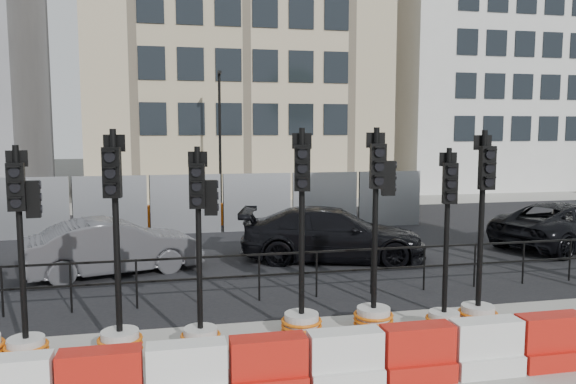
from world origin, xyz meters
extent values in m
plane|color=#51514C|center=(0.00, 0.00, 0.00)|extent=(120.00, 120.00, 0.00)
cube|color=black|center=(0.00, 7.00, 0.01)|extent=(40.00, 14.00, 0.03)
cube|color=gray|center=(0.00, 16.00, 0.01)|extent=(40.00, 4.00, 0.02)
cube|color=#C3AE8E|center=(2.00, 22.00, 9.00)|extent=(15.00, 10.00, 18.00)
cube|color=silver|center=(17.00, 22.00, 8.00)|extent=(12.00, 9.00, 16.00)
cylinder|color=black|center=(-4.80, 1.20, 0.50)|extent=(0.04, 0.04, 1.00)
cylinder|color=black|center=(-3.60, 1.20, 0.50)|extent=(0.04, 0.04, 1.00)
cylinder|color=black|center=(-2.40, 1.20, 0.50)|extent=(0.04, 0.04, 1.00)
cylinder|color=black|center=(-1.20, 1.20, 0.50)|extent=(0.04, 0.04, 1.00)
cylinder|color=black|center=(0.00, 1.20, 0.50)|extent=(0.04, 0.04, 1.00)
cylinder|color=black|center=(1.20, 1.20, 0.50)|extent=(0.04, 0.04, 1.00)
cylinder|color=black|center=(2.40, 1.20, 0.50)|extent=(0.04, 0.04, 1.00)
cylinder|color=black|center=(3.60, 1.20, 0.50)|extent=(0.04, 0.04, 1.00)
cylinder|color=black|center=(4.80, 1.20, 0.50)|extent=(0.04, 0.04, 1.00)
cylinder|color=black|center=(6.00, 1.20, 0.50)|extent=(0.04, 0.04, 1.00)
cylinder|color=black|center=(7.20, 1.20, 0.50)|extent=(0.04, 0.04, 1.00)
cube|color=black|center=(0.00, 1.20, 0.98)|extent=(18.00, 0.04, 0.04)
cube|color=black|center=(0.00, 1.20, 0.55)|extent=(18.00, 0.04, 0.04)
cube|color=#94969C|center=(-6.00, 9.00, 1.00)|extent=(2.30, 0.05, 2.00)
cube|color=#94969C|center=(-3.60, 9.00, 1.00)|extent=(2.30, 0.05, 2.00)
cylinder|color=black|center=(-4.75, 9.00, 1.00)|extent=(0.05, 0.05, 2.00)
cube|color=#94969C|center=(-1.20, 9.00, 1.00)|extent=(2.30, 0.05, 2.00)
cylinder|color=black|center=(-2.35, 9.00, 1.00)|extent=(0.05, 0.05, 2.00)
cube|color=#94969C|center=(1.20, 9.00, 1.00)|extent=(2.30, 0.05, 2.00)
cylinder|color=black|center=(0.05, 9.00, 1.00)|extent=(0.05, 0.05, 2.00)
cube|color=#94969C|center=(3.60, 9.00, 1.00)|extent=(2.30, 0.05, 2.00)
cylinder|color=black|center=(2.45, 9.00, 1.00)|extent=(0.05, 0.05, 2.00)
cube|color=#94969C|center=(6.00, 9.00, 1.00)|extent=(2.30, 0.05, 2.00)
cylinder|color=black|center=(4.85, 9.00, 1.00)|extent=(0.05, 0.05, 2.00)
cube|color=#F15B10|center=(-4.00, 10.50, 0.40)|extent=(1.00, 0.40, 0.80)
cube|color=#F15B10|center=(-2.00, 10.50, 0.40)|extent=(1.00, 0.40, 0.80)
cube|color=#F15B10|center=(0.00, 10.50, 0.40)|extent=(1.00, 0.40, 0.80)
cube|color=#F15B10|center=(2.00, 10.50, 0.40)|extent=(1.00, 0.40, 0.80)
cube|color=#F15B10|center=(4.00, 10.50, 0.40)|extent=(1.00, 0.40, 0.80)
cylinder|color=black|center=(0.50, 15.00, 3.00)|extent=(0.12, 0.12, 6.00)
cube|color=black|center=(0.50, 14.75, 5.90)|extent=(0.12, 0.50, 0.12)
cube|color=white|center=(-3.67, -2.80, 0.55)|extent=(1.00, 0.35, 0.50)
cube|color=red|center=(-2.62, -2.80, 0.55)|extent=(1.00, 0.35, 0.50)
cube|color=white|center=(-1.58, -2.80, 0.55)|extent=(1.00, 0.35, 0.50)
cube|color=red|center=(-0.52, -2.80, 0.55)|extent=(1.00, 0.35, 0.50)
cube|color=white|center=(0.53, -2.80, 0.15)|extent=(1.00, 0.50, 0.30)
cube|color=white|center=(0.53, -2.80, 0.55)|extent=(1.00, 0.35, 0.50)
cube|color=red|center=(1.58, -2.80, 0.15)|extent=(1.00, 0.50, 0.30)
cube|color=red|center=(1.58, -2.80, 0.55)|extent=(1.00, 0.35, 0.50)
cube|color=white|center=(2.63, -2.80, 0.15)|extent=(1.00, 0.50, 0.30)
cube|color=white|center=(2.63, -2.80, 0.55)|extent=(1.00, 0.35, 0.50)
cube|color=red|center=(3.67, -2.80, 0.15)|extent=(1.00, 0.50, 0.30)
cube|color=red|center=(3.67, -2.80, 0.55)|extent=(1.00, 0.35, 0.50)
cylinder|color=silver|center=(-3.89, -1.03, 0.20)|extent=(0.53, 0.53, 0.40)
torus|color=#D65E0B|center=(-3.89, -1.03, 0.12)|extent=(0.64, 0.64, 0.05)
torus|color=#D65E0B|center=(-3.89, -1.03, 0.20)|extent=(0.64, 0.64, 0.05)
torus|color=#D65E0B|center=(-3.89, -1.03, 0.28)|extent=(0.64, 0.64, 0.05)
cylinder|color=black|center=(-3.89, -1.03, 1.78)|extent=(0.09, 0.09, 2.97)
cube|color=black|center=(-3.88, -1.15, 2.67)|extent=(0.25, 0.16, 0.69)
cylinder|color=black|center=(-3.87, -1.23, 2.45)|extent=(0.15, 0.06, 0.15)
cylinder|color=black|center=(-3.87, -1.23, 2.67)|extent=(0.15, 0.06, 0.15)
cylinder|color=black|center=(-3.87, -1.23, 2.89)|extent=(0.15, 0.06, 0.15)
cube|color=black|center=(-3.89, -0.97, 3.07)|extent=(0.30, 0.05, 0.24)
cube|color=black|center=(-3.69, -1.02, 2.47)|extent=(0.21, 0.14, 0.54)
cylinder|color=silver|center=(-2.53, -1.10, 0.21)|extent=(0.57, 0.57, 0.42)
torus|color=#D65E0B|center=(-2.53, -1.10, 0.13)|extent=(0.69, 0.69, 0.05)
torus|color=#D65E0B|center=(-2.53, -1.10, 0.21)|extent=(0.69, 0.69, 0.05)
torus|color=#D65E0B|center=(-2.53, -1.10, 0.30)|extent=(0.69, 0.69, 0.05)
cylinder|color=black|center=(-2.53, -1.10, 1.91)|extent=(0.10, 0.10, 3.18)
cube|color=black|center=(-2.55, -1.23, 2.86)|extent=(0.27, 0.19, 0.74)
cylinder|color=black|center=(-2.57, -1.31, 2.63)|extent=(0.17, 0.08, 0.16)
cylinder|color=black|center=(-2.57, -1.31, 2.86)|extent=(0.17, 0.08, 0.16)
cylinder|color=black|center=(-2.57, -1.31, 3.10)|extent=(0.17, 0.08, 0.16)
cube|color=black|center=(-2.52, -1.04, 3.29)|extent=(0.32, 0.08, 0.25)
cylinder|color=silver|center=(-1.31, -1.14, 0.20)|extent=(0.53, 0.53, 0.39)
torus|color=#D65E0B|center=(-1.31, -1.14, 0.12)|extent=(0.64, 0.64, 0.05)
torus|color=#D65E0B|center=(-1.31, -1.14, 0.20)|extent=(0.64, 0.64, 0.05)
torus|color=#D65E0B|center=(-1.31, -1.14, 0.27)|extent=(0.64, 0.64, 0.05)
cylinder|color=black|center=(-1.31, -1.14, 1.76)|extent=(0.09, 0.09, 2.94)
cube|color=black|center=(-1.33, -1.26, 2.64)|extent=(0.25, 0.17, 0.69)
cylinder|color=black|center=(-1.34, -1.34, 2.43)|extent=(0.15, 0.07, 0.15)
cylinder|color=black|center=(-1.34, -1.34, 2.64)|extent=(0.15, 0.07, 0.15)
cylinder|color=black|center=(-1.34, -1.34, 2.86)|extent=(0.15, 0.07, 0.15)
cube|color=black|center=(-1.31, -1.09, 3.04)|extent=(0.30, 0.07, 0.24)
cube|color=black|center=(-1.12, -1.17, 2.45)|extent=(0.21, 0.15, 0.54)
cylinder|color=silver|center=(0.38, -0.89, 0.21)|extent=(0.57, 0.57, 0.43)
torus|color=#D65E0B|center=(0.38, -0.89, 0.13)|extent=(0.69, 0.69, 0.05)
torus|color=#D65E0B|center=(0.38, -0.89, 0.21)|extent=(0.69, 0.69, 0.05)
torus|color=#D65E0B|center=(0.38, -0.89, 0.30)|extent=(0.69, 0.69, 0.05)
cylinder|color=black|center=(0.38, -0.89, 1.92)|extent=(0.10, 0.10, 3.19)
cube|color=black|center=(0.35, -1.02, 2.87)|extent=(0.28, 0.20, 0.75)
cylinder|color=black|center=(0.34, -1.10, 2.64)|extent=(0.17, 0.08, 0.16)
cylinder|color=black|center=(0.34, -1.10, 2.87)|extent=(0.17, 0.08, 0.16)
cylinder|color=black|center=(0.34, -1.10, 3.11)|extent=(0.17, 0.08, 0.16)
cube|color=black|center=(0.39, -0.83, 3.30)|extent=(0.32, 0.09, 0.26)
cylinder|color=silver|center=(1.67, -0.86, 0.21)|extent=(0.58, 0.58, 0.43)
torus|color=#D65E0B|center=(1.67, -0.86, 0.13)|extent=(0.69, 0.69, 0.05)
torus|color=#D65E0B|center=(1.67, -0.86, 0.21)|extent=(0.69, 0.69, 0.05)
torus|color=#D65E0B|center=(1.67, -0.86, 0.30)|extent=(0.69, 0.69, 0.05)
cylinder|color=black|center=(1.67, -0.86, 1.92)|extent=(0.10, 0.10, 3.20)
cube|color=black|center=(1.65, -0.98, 2.88)|extent=(0.27, 0.18, 0.75)
cylinder|color=black|center=(1.64, -1.07, 2.65)|extent=(0.17, 0.07, 0.16)
cylinder|color=black|center=(1.64, -1.07, 2.88)|extent=(0.17, 0.07, 0.16)
cylinder|color=black|center=(1.64, -1.07, 3.12)|extent=(0.17, 0.07, 0.16)
cube|color=black|center=(1.68, -0.79, 3.31)|extent=(0.32, 0.07, 0.26)
cube|color=black|center=(1.88, -0.88, 2.67)|extent=(0.23, 0.16, 0.59)
cylinder|color=silver|center=(2.81, -1.21, 0.19)|extent=(0.52, 0.52, 0.39)
torus|color=#D65E0B|center=(2.81, -1.21, 0.12)|extent=(0.63, 0.63, 0.05)
torus|color=#D65E0B|center=(2.81, -1.21, 0.19)|extent=(0.63, 0.63, 0.05)
torus|color=#D65E0B|center=(2.81, -1.21, 0.27)|extent=(0.63, 0.63, 0.05)
cylinder|color=black|center=(2.81, -1.21, 1.74)|extent=(0.09, 0.09, 2.90)
cube|color=black|center=(2.78, -1.32, 2.61)|extent=(0.26, 0.18, 0.68)
cylinder|color=black|center=(2.77, -1.40, 2.39)|extent=(0.15, 0.08, 0.14)
cylinder|color=black|center=(2.77, -1.40, 2.61)|extent=(0.15, 0.08, 0.14)
cylinder|color=black|center=(2.77, -1.40, 2.82)|extent=(0.15, 0.08, 0.14)
cube|color=black|center=(2.82, -1.16, 2.99)|extent=(0.29, 0.09, 0.23)
cylinder|color=silver|center=(3.51, -1.12, 0.21)|extent=(0.57, 0.57, 0.42)
torus|color=#D65E0B|center=(3.51, -1.12, 0.13)|extent=(0.68, 0.68, 0.05)
torus|color=#D65E0B|center=(3.51, -1.12, 0.21)|extent=(0.68, 0.68, 0.05)
torus|color=#D65E0B|center=(3.51, -1.12, 0.29)|extent=(0.68, 0.68, 0.05)
cylinder|color=black|center=(3.51, -1.12, 1.90)|extent=(0.09, 0.09, 3.16)
cube|color=black|center=(3.50, -1.25, 2.84)|extent=(0.26, 0.16, 0.74)
cylinder|color=black|center=(3.49, -1.33, 2.61)|extent=(0.16, 0.06, 0.16)
cylinder|color=black|center=(3.49, -1.33, 2.84)|extent=(0.16, 0.06, 0.16)
cylinder|color=black|center=(3.49, -1.33, 3.08)|extent=(0.16, 0.06, 0.16)
cube|color=black|center=(3.51, -1.06, 3.27)|extent=(0.32, 0.05, 0.25)
imported|color=#47484C|center=(-3.08, 4.08, 0.68)|extent=(3.64, 4.87, 1.35)
imported|color=black|center=(2.49, 4.37, 0.71)|extent=(4.42, 5.87, 1.42)
imported|color=black|center=(9.72, 4.50, 0.67)|extent=(5.26, 6.24, 1.35)
camera|label=1|loc=(-1.75, -9.74, 3.50)|focal=35.00mm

